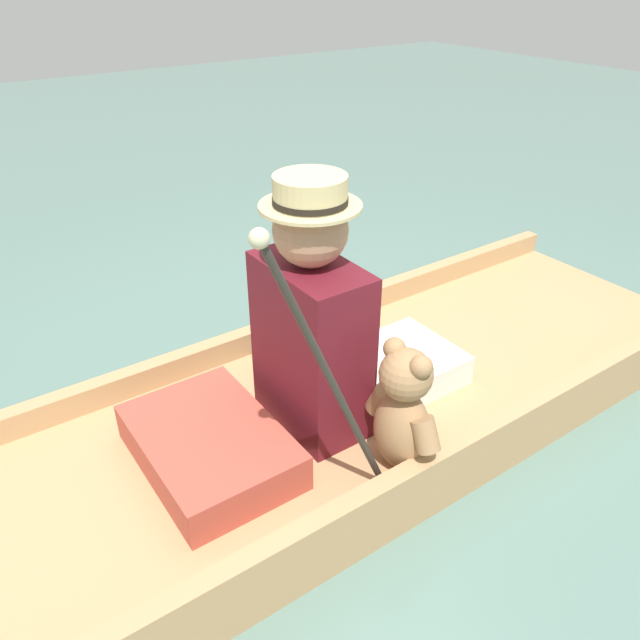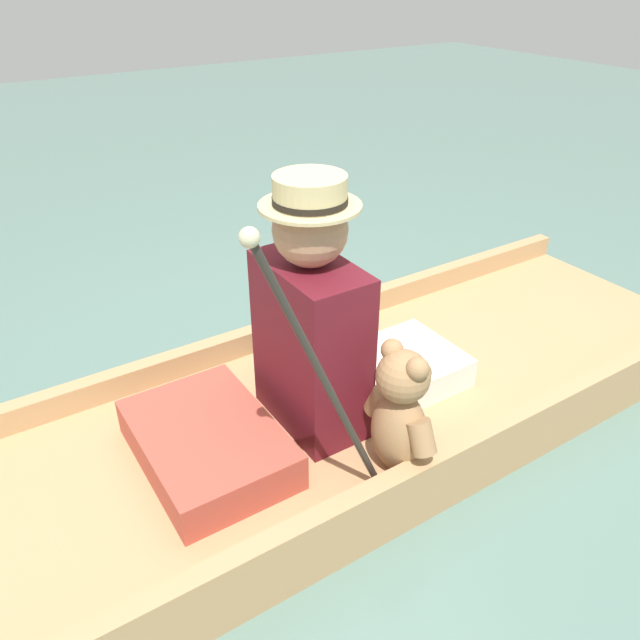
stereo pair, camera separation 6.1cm
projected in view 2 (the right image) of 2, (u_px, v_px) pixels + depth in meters
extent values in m
plane|color=slate|center=(360.00, 420.00, 2.28)|extent=(16.00, 16.00, 0.00)
cube|color=tan|center=(361.00, 406.00, 2.25)|extent=(0.98, 2.99, 0.13)
cube|color=tan|center=(295.00, 325.00, 2.53)|extent=(0.06, 2.99, 0.09)
cube|color=tan|center=(452.00, 458.00, 1.86)|extent=(0.06, 2.99, 0.09)
cube|color=#B24738|center=(208.00, 443.00, 1.90)|extent=(0.55, 0.38, 0.12)
cube|color=white|center=(394.00, 371.00, 2.23)|extent=(0.35, 0.47, 0.11)
cube|color=#5B141E|center=(311.00, 346.00, 1.96)|extent=(0.39, 0.22, 0.57)
cube|color=beige|center=(341.00, 324.00, 1.99)|extent=(0.04, 0.01, 0.31)
cube|color=white|center=(323.00, 303.00, 2.05)|extent=(0.02, 0.01, 0.34)
cube|color=white|center=(361.00, 332.00, 1.90)|extent=(0.02, 0.01, 0.34)
sphere|color=tan|center=(310.00, 230.00, 1.76)|extent=(0.22, 0.22, 0.22)
cylinder|color=#CCB77F|center=(310.00, 206.00, 1.72)|extent=(0.29, 0.29, 0.01)
cylinder|color=#CCB77F|center=(310.00, 190.00, 1.70)|extent=(0.21, 0.21, 0.08)
cylinder|color=black|center=(310.00, 200.00, 1.71)|extent=(0.21, 0.21, 0.02)
ellipsoid|color=#9E754C|center=(399.00, 431.00, 1.83)|extent=(0.18, 0.15, 0.27)
sphere|color=#9E754C|center=(403.00, 376.00, 1.73)|extent=(0.16, 0.16, 0.16)
sphere|color=olive|center=(421.00, 372.00, 1.77)|extent=(0.06, 0.06, 0.06)
sphere|color=#9E754C|center=(392.00, 350.00, 1.74)|extent=(0.07, 0.07, 0.07)
sphere|color=#9E754C|center=(418.00, 369.00, 1.66)|extent=(0.07, 0.07, 0.07)
cylinder|color=#9E754C|center=(379.00, 401.00, 1.88)|extent=(0.10, 0.07, 0.12)
cylinder|color=#9E754C|center=(422.00, 437.00, 1.74)|extent=(0.10, 0.07, 0.12)
sphere|color=#9E754C|center=(396.00, 443.00, 1.94)|extent=(0.08, 0.08, 0.08)
sphere|color=#9E754C|center=(417.00, 461.00, 1.87)|extent=(0.08, 0.08, 0.08)
cylinder|color=silver|center=(342.00, 336.00, 2.54)|extent=(0.06, 0.06, 0.01)
cylinder|color=silver|center=(342.00, 331.00, 2.52)|extent=(0.01, 0.01, 0.04)
cylinder|color=silver|center=(343.00, 314.00, 2.48)|extent=(0.04, 0.04, 0.11)
cylinder|color=#2D2823|center=(327.00, 386.00, 1.53)|extent=(0.02, 0.39, 0.88)
sphere|color=beige|center=(249.00, 237.00, 1.22)|extent=(0.04, 0.04, 0.04)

